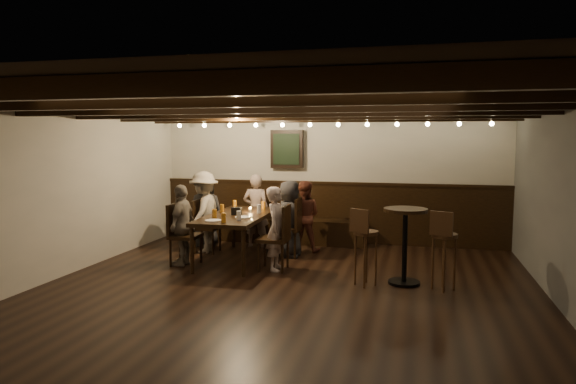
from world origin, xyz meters
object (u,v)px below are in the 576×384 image
(person_bench_right, at_px, (304,216))
(person_right_near, at_px, (290,219))
(person_left_far, at_px, (182,225))
(bar_stool_right, at_px, (444,260))
(chair_right_near, at_px, (288,239))
(person_right_far, at_px, (276,229))
(person_bench_left, at_px, (206,211))
(dining_table, at_px, (238,218))
(chair_left_near, at_px, (206,236))
(person_left_near, at_px, (204,212))
(person_bench_centre, at_px, (256,211))
(chair_right_far, at_px, (275,250))
(chair_left_far, at_px, (185,246))
(bar_stool_left, at_px, (365,257))
(high_top_table, at_px, (405,235))

(person_bench_right, relative_size, person_right_near, 0.97)
(person_left_far, height_order, bar_stool_right, person_left_far)
(chair_right_near, relative_size, bar_stool_right, 0.93)
(person_right_far, bearing_deg, person_bench_left, 50.71)
(person_bench_right, bearing_deg, person_bench_left, 0.00)
(dining_table, bearing_deg, chair_right_near, 31.99)
(chair_left_near, height_order, person_left_near, person_left_near)
(person_bench_centre, height_order, person_right_far, person_bench_centre)
(chair_right_far, relative_size, person_left_near, 0.70)
(chair_left_far, bearing_deg, person_left_far, -90.00)
(person_bench_left, relative_size, person_right_far, 1.05)
(bar_stool_left, bearing_deg, bar_stool_right, 32.40)
(person_right_far, bearing_deg, chair_left_near, 58.51)
(chair_right_far, bearing_deg, person_bench_left, 50.20)
(chair_left_far, bearing_deg, person_bench_left, -172.41)
(chair_right_far, distance_m, person_bench_centre, 1.70)
(chair_left_far, height_order, bar_stool_left, bar_stool_left)
(chair_right_far, bearing_deg, chair_left_near, 57.99)
(person_bench_left, height_order, bar_stool_right, person_bench_left)
(person_bench_centre, height_order, bar_stool_right, person_bench_centre)
(person_left_far, relative_size, high_top_table, 1.22)
(chair_left_near, height_order, person_bench_left, person_bench_left)
(person_right_far, bearing_deg, person_left_far, 90.00)
(chair_left_far, bearing_deg, chair_left_near, 179.93)
(person_bench_left, xyz_separation_m, high_top_table, (3.56, -1.58, 0.02))
(chair_right_near, relative_size, bar_stool_left, 0.93)
(high_top_table, bearing_deg, dining_table, 164.87)
(person_bench_left, xyz_separation_m, person_bench_centre, (0.90, 0.18, 0.01))
(dining_table, xyz_separation_m, chair_right_near, (0.71, 0.47, -0.39))
(chair_left_far, xyz_separation_m, bar_stool_left, (2.83, -0.44, 0.10))
(person_bench_centre, distance_m, person_right_far, 1.68)
(chair_left_far, relative_size, bar_stool_left, 0.91)
(person_bench_left, height_order, person_bench_centre, person_bench_centre)
(dining_table, bearing_deg, person_left_near, 149.04)
(dining_table, height_order, person_bench_centre, person_bench_centre)
(chair_right_near, distance_m, person_bench_left, 1.72)
(chair_right_near, relative_size, person_right_far, 0.78)
(person_left_near, bearing_deg, chair_left_near, 90.00)
(chair_right_far, height_order, person_left_near, person_left_near)
(person_right_far, bearing_deg, high_top_table, -100.36)
(person_left_near, bearing_deg, bar_stool_left, 63.35)
(person_right_near, height_order, bar_stool_right, person_right_near)
(dining_table, height_order, chair_left_near, chair_left_near)
(person_bench_centre, bearing_deg, bar_stool_right, 147.04)
(bar_stool_left, bearing_deg, person_left_far, -159.25)
(dining_table, distance_m, person_right_far, 0.88)
(chair_left_far, xyz_separation_m, high_top_table, (3.34, -0.24, 0.39))
(chair_left_near, height_order, high_top_table, high_top_table)
(person_bench_right, distance_m, person_left_near, 1.71)
(person_bench_left, distance_m, person_bench_centre, 0.91)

